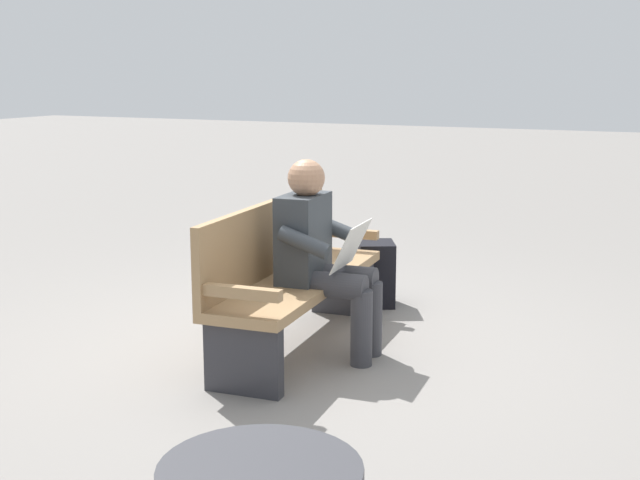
# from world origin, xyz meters

# --- Properties ---
(ground_plane) EXTENTS (40.00, 40.00, 0.00)m
(ground_plane) POSITION_xyz_m (0.00, 0.00, 0.00)
(ground_plane) COLOR gray
(bench_near) EXTENTS (1.83, 0.62, 0.90)m
(bench_near) POSITION_xyz_m (0.01, -0.07, 0.46)
(bench_near) COLOR #9E7A51
(bench_near) RESTS_ON ground
(person_seated) EXTENTS (0.59, 0.59, 1.18)m
(person_seated) POSITION_xyz_m (0.05, 0.17, 0.63)
(person_seated) COLOR #33383D
(person_seated) RESTS_ON ground
(backpack) EXTENTS (0.38, 0.38, 0.47)m
(backpack) POSITION_xyz_m (-1.12, 0.06, 0.23)
(backpack) COLOR black
(backpack) RESTS_ON ground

